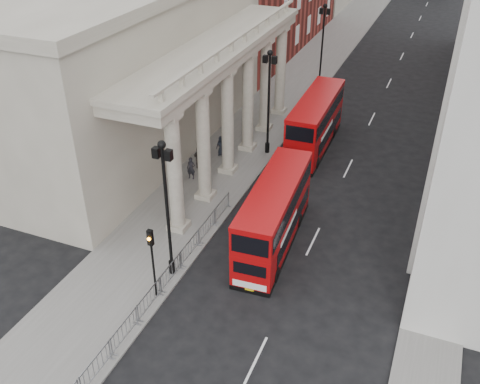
{
  "coord_description": "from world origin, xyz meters",
  "views": [
    {
      "loc": [
        11.81,
        -16.28,
        20.01
      ],
      "look_at": [
        1.27,
        9.61,
        2.71
      ],
      "focal_mm": 40.0,
      "sensor_mm": 36.0,
      "label": 1
    }
  ],
  "objects_px": {
    "pedestrian_a": "(191,168)",
    "pedestrian_b": "(199,157)",
    "lamp_post_south": "(166,201)",
    "lamp_post_north": "(323,40)",
    "pedestrian_c": "(221,146)",
    "traffic_light": "(152,251)",
    "lamp_post_mid": "(269,96)",
    "bus_near": "(274,214)",
    "bus_far": "(315,122)"
  },
  "relations": [
    {
      "from": "pedestrian_a",
      "to": "pedestrian_b",
      "type": "distance_m",
      "value": 1.68
    },
    {
      "from": "lamp_post_south",
      "to": "lamp_post_north",
      "type": "distance_m",
      "value": 32.0
    },
    {
      "from": "lamp_post_north",
      "to": "pedestrian_a",
      "type": "xyz_separation_m",
      "value": [
        -3.76,
        -22.07,
        -3.94
      ]
    },
    {
      "from": "pedestrian_a",
      "to": "pedestrian_b",
      "type": "xyz_separation_m",
      "value": [
        -0.18,
        1.67,
        0.05
      ]
    },
    {
      "from": "pedestrian_c",
      "to": "lamp_post_south",
      "type": "bearing_deg",
      "value": -75.94
    },
    {
      "from": "lamp_post_south",
      "to": "traffic_light",
      "type": "xyz_separation_m",
      "value": [
        0.1,
        -2.02,
        -1.8
      ]
    },
    {
      "from": "lamp_post_south",
      "to": "pedestrian_a",
      "type": "distance_m",
      "value": 11.33
    },
    {
      "from": "lamp_post_mid",
      "to": "traffic_light",
      "type": "height_order",
      "value": "lamp_post_mid"
    },
    {
      "from": "lamp_post_south",
      "to": "pedestrian_b",
      "type": "height_order",
      "value": "lamp_post_south"
    },
    {
      "from": "lamp_post_south",
      "to": "traffic_light",
      "type": "relative_size",
      "value": 1.93
    },
    {
      "from": "lamp_post_mid",
      "to": "bus_near",
      "type": "distance_m",
      "value": 12.25
    },
    {
      "from": "bus_far",
      "to": "pedestrian_a",
      "type": "relative_size",
      "value": 5.9
    },
    {
      "from": "lamp_post_south",
      "to": "lamp_post_north",
      "type": "bearing_deg",
      "value": 90.0
    },
    {
      "from": "bus_far",
      "to": "pedestrian_c",
      "type": "xyz_separation_m",
      "value": [
        -6.36,
        -4.36,
        -1.3
      ]
    },
    {
      "from": "lamp_post_south",
      "to": "pedestrian_b",
      "type": "bearing_deg",
      "value": 108.75
    },
    {
      "from": "pedestrian_b",
      "to": "pedestrian_c",
      "type": "distance_m",
      "value": 2.64
    },
    {
      "from": "lamp_post_mid",
      "to": "pedestrian_a",
      "type": "bearing_deg",
      "value": -121.77
    },
    {
      "from": "lamp_post_south",
      "to": "pedestrian_c",
      "type": "xyz_separation_m",
      "value": [
        -3.2,
        14.14,
        -3.97
      ]
    },
    {
      "from": "traffic_light",
      "to": "bus_far",
      "type": "height_order",
      "value": "traffic_light"
    },
    {
      "from": "pedestrian_a",
      "to": "pedestrian_c",
      "type": "height_order",
      "value": "pedestrian_a"
    },
    {
      "from": "lamp_post_north",
      "to": "bus_far",
      "type": "height_order",
      "value": "lamp_post_north"
    },
    {
      "from": "lamp_post_north",
      "to": "pedestrian_b",
      "type": "xyz_separation_m",
      "value": [
        -3.94,
        -20.4,
        -3.89
      ]
    },
    {
      "from": "lamp_post_mid",
      "to": "bus_near",
      "type": "relative_size",
      "value": 0.85
    },
    {
      "from": "lamp_post_south",
      "to": "bus_far",
      "type": "xyz_separation_m",
      "value": [
        3.16,
        18.5,
        -2.67
      ]
    },
    {
      "from": "lamp_post_south",
      "to": "lamp_post_mid",
      "type": "relative_size",
      "value": 1.0
    },
    {
      "from": "lamp_post_mid",
      "to": "bus_far",
      "type": "height_order",
      "value": "lamp_post_mid"
    },
    {
      "from": "bus_far",
      "to": "pedestrian_b",
      "type": "height_order",
      "value": "bus_far"
    },
    {
      "from": "bus_far",
      "to": "lamp_post_mid",
      "type": "bearing_deg",
      "value": -142.77
    },
    {
      "from": "bus_near",
      "to": "bus_far",
      "type": "height_order",
      "value": "bus_far"
    },
    {
      "from": "pedestrian_a",
      "to": "lamp_post_mid",
      "type": "bearing_deg",
      "value": 50.52
    },
    {
      "from": "traffic_light",
      "to": "bus_far",
      "type": "xyz_separation_m",
      "value": [
        3.06,
        20.52,
        -0.86
      ]
    },
    {
      "from": "traffic_light",
      "to": "pedestrian_c",
      "type": "relative_size",
      "value": 2.62
    },
    {
      "from": "bus_far",
      "to": "pedestrian_b",
      "type": "relative_size",
      "value": 5.54
    },
    {
      "from": "traffic_light",
      "to": "pedestrian_c",
      "type": "xyz_separation_m",
      "value": [
        -3.3,
        16.16,
        -2.17
      ]
    },
    {
      "from": "bus_near",
      "to": "pedestrian_b",
      "type": "xyz_separation_m",
      "value": [
        -8.3,
        6.72,
        -1.15
      ]
    },
    {
      "from": "pedestrian_b",
      "to": "traffic_light",
      "type": "bearing_deg",
      "value": 113.69
    },
    {
      "from": "pedestrian_a",
      "to": "bus_near",
      "type": "bearing_deg",
      "value": -39.59
    },
    {
      "from": "pedestrian_a",
      "to": "pedestrian_c",
      "type": "distance_m",
      "value": 4.24
    },
    {
      "from": "lamp_post_north",
      "to": "traffic_light",
      "type": "bearing_deg",
      "value": -89.83
    },
    {
      "from": "bus_far",
      "to": "pedestrian_a",
      "type": "xyz_separation_m",
      "value": [
        -6.92,
        -8.57,
        -1.28
      ]
    },
    {
      "from": "traffic_light",
      "to": "pedestrian_c",
      "type": "height_order",
      "value": "traffic_light"
    },
    {
      "from": "lamp_post_mid",
      "to": "pedestrian_c",
      "type": "bearing_deg",
      "value": -149.83
    },
    {
      "from": "bus_near",
      "to": "bus_far",
      "type": "distance_m",
      "value": 13.67
    },
    {
      "from": "traffic_light",
      "to": "pedestrian_b",
      "type": "bearing_deg",
      "value": 106.52
    },
    {
      "from": "lamp_post_mid",
      "to": "traffic_light",
      "type": "xyz_separation_m",
      "value": [
        0.1,
        -18.02,
        -1.8
      ]
    },
    {
      "from": "lamp_post_south",
      "to": "lamp_post_north",
      "type": "height_order",
      "value": "same"
    },
    {
      "from": "lamp_post_mid",
      "to": "pedestrian_c",
      "type": "height_order",
      "value": "lamp_post_mid"
    },
    {
      "from": "lamp_post_mid",
      "to": "bus_near",
      "type": "height_order",
      "value": "lamp_post_mid"
    },
    {
      "from": "lamp_post_north",
      "to": "pedestrian_b",
      "type": "relative_size",
      "value": 4.61
    },
    {
      "from": "traffic_light",
      "to": "lamp_post_mid",
      "type": "bearing_deg",
      "value": 90.32
    }
  ]
}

